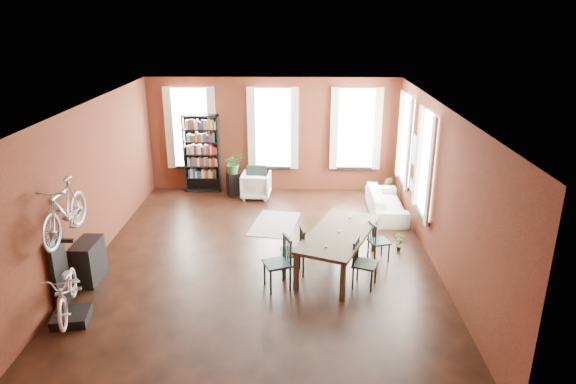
{
  "coord_description": "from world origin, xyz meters",
  "views": [
    {
      "loc": [
        0.72,
        -9.59,
        4.94
      ],
      "look_at": [
        0.5,
        0.6,
        1.29
      ],
      "focal_mm": 32.0,
      "sensor_mm": 36.0,
      "label": 1
    }
  ],
  "objects_px": {
    "dining_chair_a": "(277,263)",
    "bookshelf": "(202,154)",
    "bicycle_floor": "(64,270)",
    "cream_sofa": "(387,199)",
    "plant_stand": "(233,184)",
    "dining_table": "(338,251)",
    "console_table": "(89,261)",
    "dining_chair_b": "(293,252)",
    "dining_chair_c": "(365,264)",
    "white_armchair": "(256,184)",
    "dining_chair_d": "(379,241)",
    "bike_trainer": "(71,317)"
  },
  "relations": [
    {
      "from": "white_armchair",
      "to": "console_table",
      "type": "height_order",
      "value": "console_table"
    },
    {
      "from": "dining_chair_c",
      "to": "bookshelf",
      "type": "xyz_separation_m",
      "value": [
        -3.97,
        5.33,
        0.64
      ]
    },
    {
      "from": "dining_table",
      "to": "bookshelf",
      "type": "distance_m",
      "value": 5.88
    },
    {
      "from": "bike_trainer",
      "to": "plant_stand",
      "type": "relative_size",
      "value": 0.88
    },
    {
      "from": "dining_chair_c",
      "to": "cream_sofa",
      "type": "distance_m",
      "value": 3.76
    },
    {
      "from": "console_table",
      "to": "bicycle_floor",
      "type": "bearing_deg",
      "value": -81.44
    },
    {
      "from": "bike_trainer",
      "to": "plant_stand",
      "type": "xyz_separation_m",
      "value": [
        1.96,
        6.25,
        0.24
      ]
    },
    {
      "from": "dining_chair_b",
      "to": "dining_table",
      "type": "bearing_deg",
      "value": 92.3
    },
    {
      "from": "bookshelf",
      "to": "plant_stand",
      "type": "bearing_deg",
      "value": -21.75
    },
    {
      "from": "white_armchair",
      "to": "console_table",
      "type": "distance_m",
      "value": 5.45
    },
    {
      "from": "dining_chair_b",
      "to": "dining_chair_d",
      "type": "height_order",
      "value": "dining_chair_b"
    },
    {
      "from": "dining_chair_a",
      "to": "cream_sofa",
      "type": "bearing_deg",
      "value": 123.51
    },
    {
      "from": "dining_table",
      "to": "bicycle_floor",
      "type": "bearing_deg",
      "value": -134.83
    },
    {
      "from": "dining_chair_d",
      "to": "bicycle_floor",
      "type": "bearing_deg",
      "value": 95.1
    },
    {
      "from": "dining_chair_c",
      "to": "console_table",
      "type": "xyz_separation_m",
      "value": [
        -5.25,
        0.13,
        -0.06
      ]
    },
    {
      "from": "dining_chair_d",
      "to": "cream_sofa",
      "type": "bearing_deg",
      "value": -30.47
    },
    {
      "from": "dining_chair_a",
      "to": "dining_chair_d",
      "type": "distance_m",
      "value": 2.37
    },
    {
      "from": "dining_chair_c",
      "to": "white_armchair",
      "type": "xyz_separation_m",
      "value": [
        -2.42,
        4.78,
        -0.07
      ]
    },
    {
      "from": "dining_chair_a",
      "to": "console_table",
      "type": "distance_m",
      "value": 3.62
    },
    {
      "from": "dining_chair_a",
      "to": "dining_chair_c",
      "type": "bearing_deg",
      "value": 71.75
    },
    {
      "from": "dining_chair_d",
      "to": "cream_sofa",
      "type": "relative_size",
      "value": 0.4
    },
    {
      "from": "dining_chair_b",
      "to": "dining_chair_c",
      "type": "distance_m",
      "value": 1.43
    },
    {
      "from": "bicycle_floor",
      "to": "dining_chair_d",
      "type": "bearing_deg",
      "value": 8.04
    },
    {
      "from": "console_table",
      "to": "dining_chair_c",
      "type": "bearing_deg",
      "value": -1.37
    },
    {
      "from": "dining_chair_c",
      "to": "dining_chair_d",
      "type": "xyz_separation_m",
      "value": [
        0.42,
        1.09,
        -0.04
      ]
    },
    {
      "from": "bike_trainer",
      "to": "bicycle_floor",
      "type": "distance_m",
      "value": 0.87
    },
    {
      "from": "bicycle_floor",
      "to": "white_armchair",
      "type": "bearing_deg",
      "value": 51.41
    },
    {
      "from": "dining_chair_b",
      "to": "cream_sofa",
      "type": "bearing_deg",
      "value": 132.45
    },
    {
      "from": "dining_table",
      "to": "dining_chair_b",
      "type": "xyz_separation_m",
      "value": [
        -0.91,
        -0.22,
        0.07
      ]
    },
    {
      "from": "bookshelf",
      "to": "white_armchair",
      "type": "relative_size",
      "value": 2.8
    },
    {
      "from": "dining_chair_a",
      "to": "bookshelf",
      "type": "distance_m",
      "value": 5.92
    },
    {
      "from": "bookshelf",
      "to": "white_armchair",
      "type": "distance_m",
      "value": 1.79
    },
    {
      "from": "dining_chair_a",
      "to": "bike_trainer",
      "type": "height_order",
      "value": "dining_chair_a"
    },
    {
      "from": "dining_chair_a",
      "to": "plant_stand",
      "type": "bearing_deg",
      "value": 174.57
    },
    {
      "from": "dining_chair_a",
      "to": "plant_stand",
      "type": "distance_m",
      "value": 5.26
    },
    {
      "from": "bike_trainer",
      "to": "dining_chair_b",
      "type": "bearing_deg",
      "value": 25.36
    },
    {
      "from": "dining_chair_c",
      "to": "white_armchair",
      "type": "distance_m",
      "value": 5.36
    },
    {
      "from": "dining_chair_a",
      "to": "bicycle_floor",
      "type": "bearing_deg",
      "value": -92.56
    },
    {
      "from": "dining_chair_a",
      "to": "console_table",
      "type": "relative_size",
      "value": 1.26
    },
    {
      "from": "white_armchair",
      "to": "bicycle_floor",
      "type": "bearing_deg",
      "value": 70.35
    },
    {
      "from": "dining_chair_b",
      "to": "bookshelf",
      "type": "bearing_deg",
      "value": -162.9
    },
    {
      "from": "dining_chair_d",
      "to": "cream_sofa",
      "type": "height_order",
      "value": "dining_chair_d"
    },
    {
      "from": "dining_chair_b",
      "to": "white_armchair",
      "type": "bearing_deg",
      "value": -177.3
    },
    {
      "from": "dining_table",
      "to": "console_table",
      "type": "distance_m",
      "value": 4.83
    },
    {
      "from": "dining_chair_d",
      "to": "white_armchair",
      "type": "bearing_deg",
      "value": 19.53
    },
    {
      "from": "dining_chair_b",
      "to": "console_table",
      "type": "xyz_separation_m",
      "value": [
        -3.89,
        -0.33,
        -0.08
      ]
    },
    {
      "from": "bike_trainer",
      "to": "dining_chair_d",
      "type": "bearing_deg",
      "value": 23.51
    },
    {
      "from": "dining_chair_c",
      "to": "bike_trainer",
      "type": "distance_m",
      "value": 5.21
    },
    {
      "from": "cream_sofa",
      "to": "plant_stand",
      "type": "xyz_separation_m",
      "value": [
        -4.06,
        1.34,
        -0.08
      ]
    },
    {
      "from": "bicycle_floor",
      "to": "dining_chair_a",
      "type": "bearing_deg",
      "value": 3.69
    }
  ]
}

